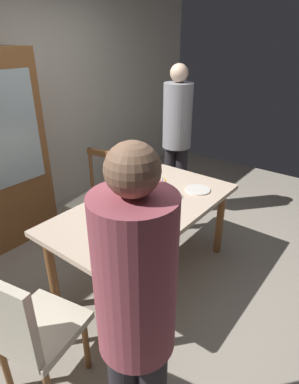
% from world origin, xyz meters
% --- Properties ---
extents(ground, '(6.40, 6.40, 0.00)m').
position_xyz_m(ground, '(0.00, 0.00, 0.00)').
color(ground, '#9E9384').
extents(back_wall, '(6.40, 0.10, 2.60)m').
position_xyz_m(back_wall, '(0.00, 1.85, 1.30)').
color(back_wall, silver).
rests_on(back_wall, ground).
extents(dining_table, '(1.67, 0.87, 0.74)m').
position_xyz_m(dining_table, '(0.00, 0.00, 0.65)').
color(dining_table, beige).
rests_on(dining_table, ground).
extents(birthday_cake, '(0.28, 0.28, 0.18)m').
position_xyz_m(birthday_cake, '(0.16, -0.01, 0.79)').
color(birthday_cake, silver).
rests_on(birthday_cake, dining_table).
extents(plate_near_celebrant, '(0.22, 0.22, 0.01)m').
position_xyz_m(plate_near_celebrant, '(-0.46, -0.19, 0.74)').
color(plate_near_celebrant, white).
rests_on(plate_near_celebrant, dining_table).
extents(plate_far_side, '(0.22, 0.22, 0.01)m').
position_xyz_m(plate_far_side, '(-0.08, 0.19, 0.74)').
color(plate_far_side, white).
rests_on(plate_far_side, dining_table).
extents(plate_near_guest, '(0.22, 0.22, 0.01)m').
position_xyz_m(plate_near_guest, '(0.50, -0.19, 0.74)').
color(plate_near_guest, white).
rests_on(plate_near_guest, dining_table).
extents(fork_near_celebrant, '(0.18, 0.05, 0.01)m').
position_xyz_m(fork_near_celebrant, '(-0.62, -0.20, 0.74)').
color(fork_near_celebrant, silver).
rests_on(fork_near_celebrant, dining_table).
extents(fork_far_side, '(0.18, 0.03, 0.01)m').
position_xyz_m(fork_far_side, '(-0.24, 0.20, 0.74)').
color(fork_far_side, silver).
rests_on(fork_far_side, dining_table).
extents(chair_spindle_back, '(0.51, 0.51, 0.95)m').
position_xyz_m(chair_spindle_back, '(0.16, 0.76, 0.46)').
color(chair_spindle_back, beige).
rests_on(chair_spindle_back, ground).
extents(chair_upholstered, '(0.52, 0.52, 0.95)m').
position_xyz_m(chair_upholstered, '(-1.22, -0.14, 0.53)').
color(chair_upholstered, beige).
rests_on(chair_upholstered, ground).
extents(person_celebrant, '(0.32, 0.32, 1.70)m').
position_xyz_m(person_celebrant, '(-1.09, -0.82, 0.97)').
color(person_celebrant, '#262328').
rests_on(person_celebrant, ground).
extents(person_guest, '(0.32, 0.32, 1.73)m').
position_xyz_m(person_guest, '(1.17, 0.49, 0.99)').
color(person_guest, '#262328').
rests_on(person_guest, ground).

